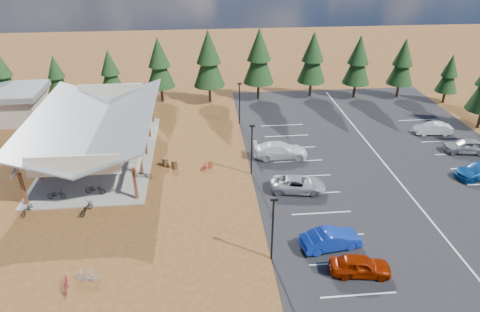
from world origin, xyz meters
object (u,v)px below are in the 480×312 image
bike_4 (95,189)px  car_3 (281,150)px  lamp_post_2 (240,100)px  car_7 (480,170)px  car_0 (360,266)px  bike_pavilion (96,122)px  bike_8 (27,210)px  lamp_post_1 (252,146)px  bike_6 (133,139)px  bike_12 (86,208)px  bike_2 (75,143)px  bike_16 (144,175)px  bike_15 (207,166)px  car_2 (298,184)px  car_9 (433,129)px  bike_0 (57,194)px  lamp_post_0 (273,225)px  bike_3 (91,134)px  bike_7 (121,132)px  bike_1 (60,164)px  bike_13 (87,276)px  bike_11 (66,284)px  car_1 (331,239)px  car_8 (466,146)px  bike_5 (118,155)px  trash_bin_0 (165,162)px

bike_4 → car_3: size_ratio=0.34×
lamp_post_2 → car_7: size_ratio=1.04×
car_0 → bike_pavilion: bearing=55.0°
bike_4 → bike_8: size_ratio=1.17×
lamp_post_1 → bike_6: 14.58m
car_7 → bike_pavilion: bearing=-113.9°
car_3 → bike_12: bearing=117.7°
bike_2 → bike_16: (8.09, -7.45, -0.10)m
bike_pavilion → bike_15: bike_pavilion is taller
bike_pavilion → bike_12: bearing=-86.0°
car_2 → car_9: (17.85, 10.40, -0.01)m
car_2 → car_3: bearing=12.8°
bike_4 → bike_0: bearing=112.1°
lamp_post_0 → bike_15: (-4.24, 13.14, -2.53)m
bike_3 → car_0: car_0 is taller
lamp_post_0 → bike_3: bearing=128.5°
bike_7 → car_3: bearing=-130.6°
lamp_post_2 → bike_1: lamp_post_2 is taller
bike_8 → bike_13: bike_13 is taller
bike_6 → bike_8: size_ratio=1.11×
bike_8 → bike_11: bearing=-46.7°
bike_2 → car_1: size_ratio=0.35×
car_2 → lamp_post_1: bearing=56.5°
lamp_post_0 → bike_4: (-14.12, 9.64, -2.39)m
bike_15 → bike_4: bearing=76.6°
bike_2 → bike_11: (4.48, -21.16, -0.04)m
bike_7 → car_2: bearing=-146.2°
car_1 → bike_13: bearing=86.9°
bike_3 → car_8: bearing=-92.2°
bike_11 → car_9: size_ratio=0.38×
bike_11 → car_8: 39.87m
bike_5 → car_1: (17.59, -15.18, 0.13)m
bike_0 → bike_16: bearing=-70.3°
car_8 → bike_1: bearing=-80.4°
bike_2 → bike_8: (-0.92, -12.25, -0.10)m
lamp_post_0 → bike_8: lamp_post_0 is taller
bike_1 → bike_2: bearing=-13.1°
bike_6 → bike_8: bearing=139.6°
car_9 → bike_13: bearing=-54.3°
bike_3 → car_9: (38.52, -2.34, 0.07)m
trash_bin_0 → bike_11: 16.88m
car_0 → bike_16: bearing=55.9°
bike_pavilion → car_9: size_ratio=4.73×
bike_12 → bike_4: bearing=-74.4°
bike_7 → bike_15: bearing=-151.5°
bike_0 → bike_3: bike_3 is taller
bike_7 → bike_6: bearing=-160.4°
bike_5 → car_1: 23.24m
bike_7 → bike_0: bearing=144.3°
lamp_post_2 → car_8: bearing=-23.1°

